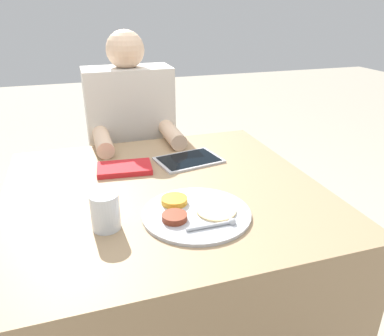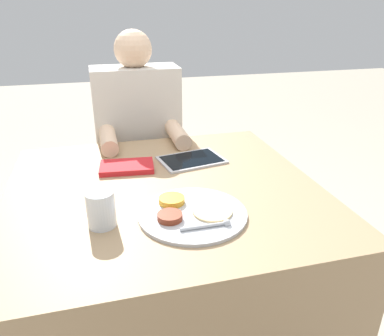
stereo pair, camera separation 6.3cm
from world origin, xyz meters
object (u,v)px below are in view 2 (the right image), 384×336
object	(u,v)px
red_notebook	(127,167)
person_diner	(140,165)
tablet_device	(192,160)
thali_tray	(191,213)
drinking_glass	(101,209)

from	to	relation	value
red_notebook	person_diner	bearing A→B (deg)	77.88
red_notebook	tablet_device	world-z (taller)	red_notebook
red_notebook	person_diner	size ratio (longest dim) A/B	0.17
red_notebook	person_diner	world-z (taller)	person_diner
red_notebook	tablet_device	size ratio (longest dim) A/B	0.77
thali_tray	drinking_glass	size ratio (longest dim) A/B	3.08
thali_tray	drinking_glass	world-z (taller)	drinking_glass
thali_tray	person_diner	xyz separation A→B (m)	(-0.05, 0.83, -0.19)
thali_tray	tablet_device	bearing A→B (deg)	75.11
tablet_device	drinking_glass	world-z (taller)	drinking_glass
thali_tray	red_notebook	world-z (taller)	thali_tray
person_diner	drinking_glass	distance (m)	0.88
tablet_device	drinking_glass	bearing A→B (deg)	-132.76
drinking_glass	person_diner	bearing A→B (deg)	76.29
tablet_device	drinking_glass	size ratio (longest dim) A/B	2.60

